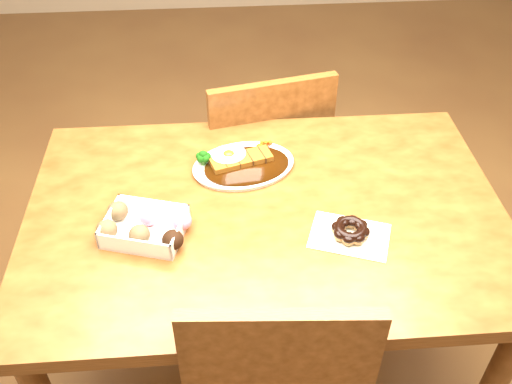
{
  "coord_description": "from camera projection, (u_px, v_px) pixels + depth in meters",
  "views": [
    {
      "loc": [
        -0.1,
        -1.04,
        1.72
      ],
      "look_at": [
        -0.02,
        0.0,
        0.81
      ],
      "focal_mm": 40.0,
      "sensor_mm": 36.0,
      "label": 1
    }
  ],
  "objects": [
    {
      "name": "ground",
      "position": [
        263.0,
        372.0,
        1.92
      ],
      "size": [
        6.0,
        6.0,
        0.0
      ],
      "primitive_type": "plane",
      "color": "brown",
      "rests_on": "ground"
    },
    {
      "name": "katsu_curry_plate",
      "position": [
        241.0,
        163.0,
        1.55
      ],
      "size": [
        0.31,
        0.25,
        0.05
      ],
      "rotation": [
        0.0,
        0.0,
        0.23
      ],
      "color": "white",
      "rests_on": "table"
    },
    {
      "name": "chair_far",
      "position": [
        261.0,
        162.0,
        2.01
      ],
      "size": [
        0.5,
        0.5,
        0.87
      ],
      "rotation": [
        0.0,
        0.0,
        3.35
      ],
      "color": "#4C290F",
      "rests_on": "ground"
    },
    {
      "name": "donut_box",
      "position": [
        145.0,
        226.0,
        1.35
      ],
      "size": [
        0.22,
        0.19,
        0.05
      ],
      "rotation": [
        0.0,
        0.0,
        -0.29
      ],
      "color": "white",
      "rests_on": "table"
    },
    {
      "name": "table",
      "position": [
        265.0,
        237.0,
        1.49
      ],
      "size": [
        1.2,
        0.8,
        0.75
      ],
      "color": "#4C290F",
      "rests_on": "ground"
    },
    {
      "name": "pon_de_ring",
      "position": [
        350.0,
        231.0,
        1.35
      ],
      "size": [
        0.22,
        0.18,
        0.04
      ],
      "rotation": [
        0.0,
        0.0,
        -0.35
      ],
      "color": "silver",
      "rests_on": "table"
    }
  ]
}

